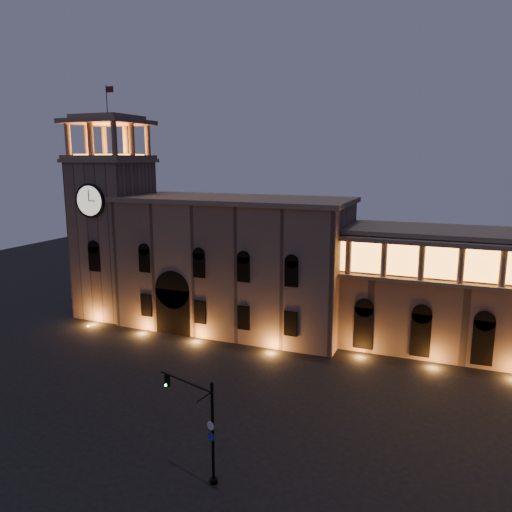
# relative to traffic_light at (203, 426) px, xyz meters

# --- Properties ---
(ground) EXTENTS (160.00, 160.00, 0.00)m
(ground) POSITION_rel_traffic_light_xyz_m (-9.59, 8.97, -4.03)
(ground) COLOR black
(ground) RESTS_ON ground
(government_building) EXTENTS (30.80, 12.80, 17.60)m
(government_building) POSITION_rel_traffic_light_xyz_m (-11.67, 30.90, 4.74)
(government_building) COLOR #775E4E
(government_building) RESTS_ON ground
(clock_tower) EXTENTS (9.80, 9.80, 32.40)m
(clock_tower) POSITION_rel_traffic_light_xyz_m (-30.09, 29.94, 8.47)
(clock_tower) COLOR #775E4E
(clock_tower) RESTS_ON ground
(traffic_light) EXTENTS (5.36, 1.97, 7.66)m
(traffic_light) POSITION_rel_traffic_light_xyz_m (0.00, 0.00, 0.00)
(traffic_light) COLOR black
(traffic_light) RESTS_ON ground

